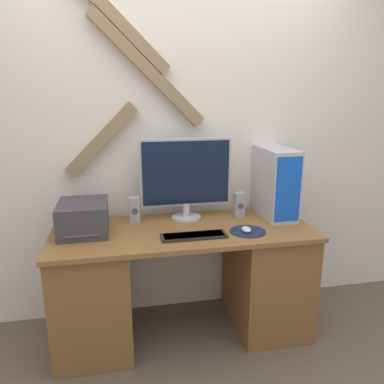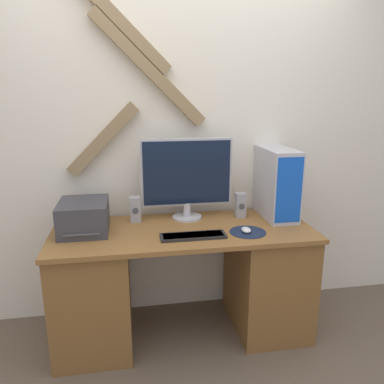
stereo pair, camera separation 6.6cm
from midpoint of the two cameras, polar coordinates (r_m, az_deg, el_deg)
ground_plane at (r=2.54m, az=-0.57°, el=-24.78°), size 12.00×12.00×0.00m
wall_back at (r=2.68m, az=-3.75°, el=9.31°), size 6.40×0.13×2.70m
desk at (r=2.59m, az=-2.03°, el=-13.31°), size 1.68×0.67×0.76m
monitor at (r=2.56m, az=-1.67°, el=2.52°), size 0.63×0.21×0.56m
keyboard at (r=2.30m, az=-0.53°, el=-6.69°), size 0.40×0.12×0.02m
mousepad at (r=2.41m, az=7.72°, el=-5.98°), size 0.23×0.23×0.00m
mouse at (r=2.40m, az=7.48°, el=-5.67°), size 0.06×0.09×0.03m
computer_tower at (r=2.70m, az=11.76°, el=1.49°), size 0.20×0.46×0.49m
printer at (r=2.45m, az=-16.97°, el=-3.77°), size 0.30×0.36×0.20m
speaker_left at (r=2.57m, az=-9.48°, el=-2.69°), size 0.07×0.07×0.17m
speaker_right at (r=2.66m, az=6.50°, el=-1.93°), size 0.07×0.07×0.17m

